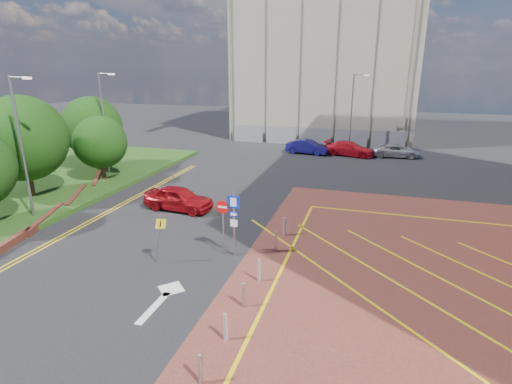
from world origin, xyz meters
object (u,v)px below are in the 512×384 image
at_px(tree_c, 100,142).
at_px(car_red_back, 350,149).
at_px(tree_b, 23,138).
at_px(warning_sign, 159,235).
at_px(sign_cluster, 230,218).
at_px(tree_d, 92,126).
at_px(car_red_left, 179,198).
at_px(lamp_left_far, 104,119).
at_px(lamp_back, 352,110).
at_px(lamp_left_near, 22,143).
at_px(car_blue_back, 307,147).
at_px(car_silver_back, 396,151).

distance_m(tree_c, car_red_back, 23.71).
bearing_deg(tree_b, warning_sign, -23.80).
bearing_deg(sign_cluster, tree_d, 144.42).
relative_size(warning_sign, car_red_left, 0.50).
xyz_separation_m(tree_c, car_red_left, (8.44, -3.90, -2.43)).
bearing_deg(tree_b, lamp_left_far, 81.23).
xyz_separation_m(warning_sign, car_red_left, (-2.55, 6.83, -0.67)).
height_order(lamp_back, car_red_back, lamp_back).
relative_size(lamp_left_near, warning_sign, 3.55).
bearing_deg(sign_cluster, car_blue_back, 90.84).
height_order(tree_b, tree_d, tree_b).
bearing_deg(lamp_left_near, tree_c, 97.69).
bearing_deg(lamp_back, car_red_back, -86.93).
bearing_deg(lamp_back, tree_d, -143.91).
relative_size(lamp_left_far, car_red_back, 1.62).
relative_size(lamp_left_near, car_red_left, 1.79).
bearing_deg(lamp_left_far, tree_c, -65.29).
xyz_separation_m(tree_d, warning_sign, (13.99, -13.73, -2.44)).
bearing_deg(tree_c, sign_cluster, -33.16).
bearing_deg(lamp_left_near, car_red_left, 29.10).
relative_size(tree_d, sign_cluster, 1.90).
height_order(tree_b, lamp_left_far, lamp_left_far).
bearing_deg(car_red_left, lamp_back, -18.36).
distance_m(lamp_back, car_blue_back, 6.14).
bearing_deg(sign_cluster, warning_sign, -148.54).
relative_size(tree_c, lamp_left_near, 0.61).
height_order(lamp_left_near, car_red_left, lamp_left_near).
distance_m(tree_b, car_silver_back, 32.44).
height_order(lamp_left_far, car_blue_back, lamp_left_far).
distance_m(tree_b, sign_cluster, 16.46).
distance_m(car_blue_back, car_red_back, 4.28).
distance_m(lamp_left_far, car_blue_back, 19.96).
xyz_separation_m(lamp_back, car_red_left, (-9.14, -21.90, -3.60)).
bearing_deg(warning_sign, lamp_left_far, 133.10).
height_order(tree_b, car_red_left, tree_b).
bearing_deg(tree_b, tree_c, 68.20).
bearing_deg(warning_sign, car_blue_back, 84.63).
bearing_deg(car_red_left, car_silver_back, -30.08).
height_order(sign_cluster, warning_sign, sign_cluster).
distance_m(lamp_left_near, lamp_left_far, 10.20).
bearing_deg(warning_sign, lamp_back, 77.09).
bearing_deg(car_blue_back, tree_d, 134.48).
bearing_deg(car_red_back, lamp_left_far, 136.77).
bearing_deg(car_blue_back, sign_cluster, -171.46).
xyz_separation_m(tree_d, car_blue_back, (16.44, 12.29, -3.15)).
bearing_deg(car_red_left, car_blue_back, -10.31).
distance_m(lamp_back, car_red_back, 4.39).
height_order(sign_cluster, car_silver_back, sign_cluster).
bearing_deg(lamp_back, warning_sign, -102.91).
height_order(tree_c, car_red_back, tree_c).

